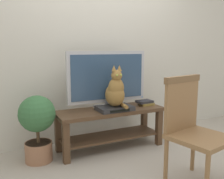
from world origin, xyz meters
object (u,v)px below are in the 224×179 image
object	(u,v)px
tv_stand	(110,121)
cat	(115,91)
tv	(107,78)
media_box	(115,108)
wooden_chair	(192,124)
potted_plant	(37,123)
book_stack	(145,103)

from	to	relation	value
tv_stand	cat	size ratio (longest dim) A/B	2.68
tv	media_box	world-z (taller)	tv
wooden_chair	potted_plant	size ratio (longest dim) A/B	1.34
cat	tv	bearing A→B (deg)	98.05
media_box	wooden_chair	size ratio (longest dim) A/B	0.43
tv_stand	media_box	xyz separation A→B (m)	(0.02, -0.08, 0.17)
book_stack	tv_stand	bearing A→B (deg)	-179.89
book_stack	potted_plant	xyz separation A→B (m)	(-1.39, 0.01, -0.10)
book_stack	cat	bearing A→B (deg)	-169.00
tv_stand	book_stack	xyz separation A→B (m)	(0.51, 0.00, 0.18)
wooden_chair	potted_plant	distance (m)	1.61
wooden_chair	media_box	bearing A→B (deg)	107.21
tv_stand	wooden_chair	xyz separation A→B (m)	(0.32, -1.05, 0.21)
tv_stand	book_stack	size ratio (longest dim) A/B	6.15
tv	potted_plant	size ratio (longest dim) A/B	1.39
book_stack	wooden_chair	bearing A→B (deg)	-100.25
tv_stand	cat	xyz separation A→B (m)	(0.02, -0.09, 0.39)
media_box	potted_plant	size ratio (longest dim) A/B	0.57
tv	potted_plant	world-z (taller)	tv
tv	potted_plant	distance (m)	0.98
media_box	book_stack	distance (m)	0.50
tv_stand	cat	distance (m)	0.40
tv_stand	wooden_chair	size ratio (longest dim) A/B	1.34
cat	potted_plant	world-z (taller)	cat
wooden_chair	potted_plant	world-z (taller)	wooden_chair
tv_stand	potted_plant	xyz separation A→B (m)	(-0.88, 0.01, 0.08)
tv	cat	size ratio (longest dim) A/B	2.08
tv_stand	potted_plant	distance (m)	0.88
cat	book_stack	bearing A→B (deg)	11.00
wooden_chair	cat	bearing A→B (deg)	107.41
media_box	wooden_chair	bearing A→B (deg)	-72.79
media_box	book_stack	size ratio (longest dim) A/B	1.96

